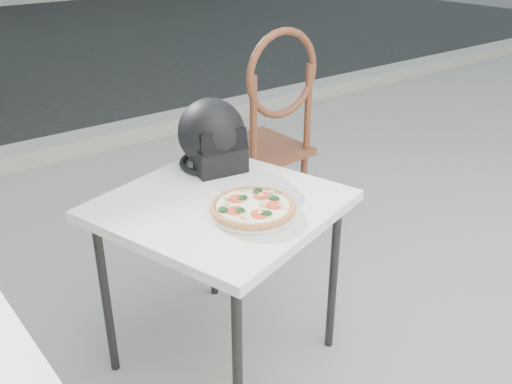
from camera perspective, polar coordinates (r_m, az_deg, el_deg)
ground at (r=2.40m, az=15.52°, el=-16.96°), size 80.00×80.00×0.00m
curb at (r=4.52m, az=-15.14°, el=5.24°), size 30.00×0.25×0.12m
cafe_table_main at (r=2.02m, az=-3.56°, el=-2.46°), size 0.93×0.93×0.70m
plate at (r=1.89m, az=-0.31°, el=-2.06°), size 0.31×0.31×0.02m
pizza at (r=1.88m, az=-0.32°, el=-1.50°), size 0.37×0.37×0.04m
helmet at (r=2.23m, az=-4.36°, el=5.47°), size 0.30×0.31×0.27m
cafe_chair_main at (r=2.88m, az=1.17°, el=6.47°), size 0.45×0.45×1.14m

